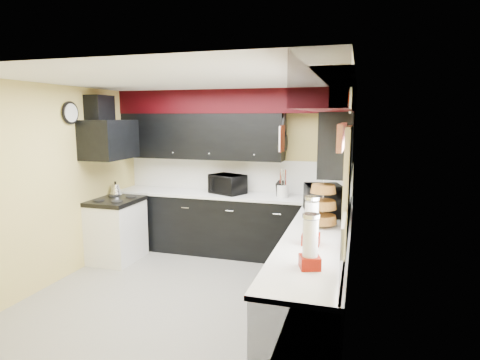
% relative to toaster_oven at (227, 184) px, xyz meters
% --- Properties ---
extents(ground, '(3.60, 3.60, 0.00)m').
position_rel_toaster_oven_xyz_m(ground, '(0.04, -1.52, -1.09)').
color(ground, gray).
rests_on(ground, ground).
extents(wall_back, '(3.60, 0.06, 2.50)m').
position_rel_toaster_oven_xyz_m(wall_back, '(0.04, 0.28, 0.16)').
color(wall_back, '#E0C666').
rests_on(wall_back, ground).
extents(wall_right, '(0.06, 3.60, 2.50)m').
position_rel_toaster_oven_xyz_m(wall_right, '(1.84, -1.52, 0.16)').
color(wall_right, '#E0C666').
rests_on(wall_right, ground).
extents(wall_left, '(0.06, 3.60, 2.50)m').
position_rel_toaster_oven_xyz_m(wall_left, '(-1.76, -1.52, 0.16)').
color(wall_left, '#E0C666').
rests_on(wall_left, ground).
extents(ceiling, '(3.60, 3.60, 0.06)m').
position_rel_toaster_oven_xyz_m(ceiling, '(0.04, -1.52, 1.41)').
color(ceiling, white).
rests_on(ceiling, wall_back).
extents(cab_back, '(3.60, 0.60, 0.90)m').
position_rel_toaster_oven_xyz_m(cab_back, '(0.04, -0.02, -0.64)').
color(cab_back, black).
rests_on(cab_back, ground).
extents(cab_right, '(0.60, 3.00, 0.90)m').
position_rel_toaster_oven_xyz_m(cab_right, '(1.54, -1.82, -0.64)').
color(cab_right, black).
rests_on(cab_right, ground).
extents(counter_back, '(3.62, 0.64, 0.04)m').
position_rel_toaster_oven_xyz_m(counter_back, '(0.04, -0.02, -0.17)').
color(counter_back, white).
rests_on(counter_back, cab_back).
extents(counter_right, '(0.64, 3.02, 0.04)m').
position_rel_toaster_oven_xyz_m(counter_right, '(1.54, -1.82, -0.17)').
color(counter_right, white).
rests_on(counter_right, cab_right).
extents(splash_back, '(3.60, 0.02, 0.50)m').
position_rel_toaster_oven_xyz_m(splash_back, '(0.04, 0.27, 0.10)').
color(splash_back, white).
rests_on(splash_back, counter_back).
extents(splash_right, '(0.02, 3.60, 0.50)m').
position_rel_toaster_oven_xyz_m(splash_right, '(1.83, -1.52, 0.10)').
color(splash_right, white).
rests_on(splash_right, counter_right).
extents(upper_back, '(2.60, 0.35, 0.70)m').
position_rel_toaster_oven_xyz_m(upper_back, '(-0.46, 0.10, 0.71)').
color(upper_back, black).
rests_on(upper_back, wall_back).
extents(upper_right, '(0.35, 1.80, 0.70)m').
position_rel_toaster_oven_xyz_m(upper_right, '(1.67, -0.62, 0.71)').
color(upper_right, black).
rests_on(upper_right, wall_right).
extents(soffit_back, '(3.60, 0.36, 0.35)m').
position_rel_toaster_oven_xyz_m(soffit_back, '(0.04, 0.10, 1.24)').
color(soffit_back, black).
rests_on(soffit_back, wall_back).
extents(soffit_right, '(0.36, 3.24, 0.35)m').
position_rel_toaster_oven_xyz_m(soffit_right, '(1.66, -1.70, 1.24)').
color(soffit_right, black).
rests_on(soffit_right, wall_right).
extents(stove, '(0.60, 0.75, 0.86)m').
position_rel_toaster_oven_xyz_m(stove, '(-1.46, -0.77, -0.66)').
color(stove, white).
rests_on(stove, ground).
extents(cooktop, '(0.62, 0.77, 0.06)m').
position_rel_toaster_oven_xyz_m(cooktop, '(-1.46, -0.77, -0.20)').
color(cooktop, black).
rests_on(cooktop, stove).
extents(hood, '(0.50, 0.78, 0.55)m').
position_rel_toaster_oven_xyz_m(hood, '(-1.51, -0.77, 0.69)').
color(hood, black).
rests_on(hood, wall_left).
extents(hood_duct, '(0.24, 0.40, 0.40)m').
position_rel_toaster_oven_xyz_m(hood_duct, '(-1.64, -0.77, 1.11)').
color(hood_duct, black).
rests_on(hood_duct, wall_left).
extents(window, '(0.03, 0.86, 0.96)m').
position_rel_toaster_oven_xyz_m(window, '(1.83, -2.42, 0.46)').
color(window, white).
rests_on(window, wall_right).
extents(valance, '(0.04, 0.88, 0.20)m').
position_rel_toaster_oven_xyz_m(valance, '(1.77, -2.42, 0.86)').
color(valance, red).
rests_on(valance, wall_right).
extents(pan_top, '(0.03, 0.22, 0.40)m').
position_rel_toaster_oven_xyz_m(pan_top, '(0.86, 0.03, 0.91)').
color(pan_top, black).
rests_on(pan_top, upper_back).
extents(pan_mid, '(0.03, 0.28, 0.46)m').
position_rel_toaster_oven_xyz_m(pan_mid, '(0.86, -0.10, 0.66)').
color(pan_mid, black).
rests_on(pan_mid, upper_back).
extents(pan_low, '(0.03, 0.24, 0.42)m').
position_rel_toaster_oven_xyz_m(pan_low, '(0.86, 0.16, 0.63)').
color(pan_low, black).
rests_on(pan_low, upper_back).
extents(cut_board, '(0.03, 0.26, 0.35)m').
position_rel_toaster_oven_xyz_m(cut_board, '(0.87, -0.22, 0.71)').
color(cut_board, white).
rests_on(cut_board, upper_back).
extents(baskets, '(0.27, 0.27, 0.50)m').
position_rel_toaster_oven_xyz_m(baskets, '(1.56, -1.47, 0.09)').
color(baskets, brown).
rests_on(baskets, upper_right).
extents(clock, '(0.03, 0.30, 0.30)m').
position_rel_toaster_oven_xyz_m(clock, '(-1.73, -1.27, 1.06)').
color(clock, black).
rests_on(clock, wall_left).
extents(deco_plate, '(0.03, 0.24, 0.24)m').
position_rel_toaster_oven_xyz_m(deco_plate, '(1.81, -1.87, 1.16)').
color(deco_plate, white).
rests_on(deco_plate, wall_right).
extents(toaster_oven, '(0.63, 0.59, 0.29)m').
position_rel_toaster_oven_xyz_m(toaster_oven, '(0.00, 0.00, 0.00)').
color(toaster_oven, black).
rests_on(toaster_oven, counter_back).
extents(microwave, '(0.58, 0.71, 0.34)m').
position_rel_toaster_oven_xyz_m(microwave, '(1.54, -0.92, 0.03)').
color(microwave, black).
rests_on(microwave, counter_right).
extents(utensil_crock, '(0.22, 0.22, 0.18)m').
position_rel_toaster_oven_xyz_m(utensil_crock, '(0.87, -0.05, -0.06)').
color(utensil_crock, silver).
rests_on(utensil_crock, counter_back).
extents(knife_block, '(0.12, 0.16, 0.22)m').
position_rel_toaster_oven_xyz_m(knife_block, '(0.83, 0.01, -0.03)').
color(knife_block, black).
rests_on(knife_block, counter_back).
extents(kettle, '(0.20, 0.20, 0.16)m').
position_rel_toaster_oven_xyz_m(kettle, '(-1.64, -0.48, -0.09)').
color(kettle, silver).
rests_on(kettle, cooktop).
extents(dispenser_a, '(0.16, 0.16, 0.43)m').
position_rel_toaster_oven_xyz_m(dispenser_a, '(1.52, -2.12, 0.07)').
color(dispenser_a, maroon).
rests_on(dispenser_a, counter_right).
extents(dispenser_b, '(0.19, 0.19, 0.41)m').
position_rel_toaster_oven_xyz_m(dispenser_b, '(1.58, -2.73, 0.06)').
color(dispenser_b, maroon).
rests_on(dispenser_b, counter_right).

